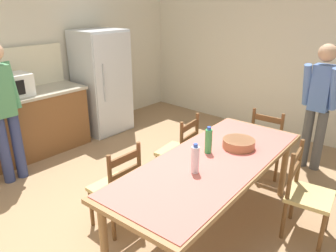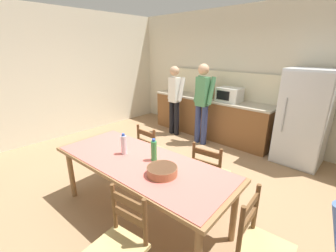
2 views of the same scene
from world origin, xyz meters
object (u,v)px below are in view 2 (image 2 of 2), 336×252
at_px(serving_bowl, 162,170).
at_px(paper_bag, 209,90).
at_px(chair_side_far_left, 153,153).
at_px(dining_table, 141,166).
at_px(person_at_sink, 175,97).
at_px(chair_side_far_right, 210,174).
at_px(bottle_off_centre, 154,150).
at_px(chair_head_end, 261,248).
at_px(refrigerator, 304,118).
at_px(chair_side_near_right, 119,246).
at_px(person_at_counter, 202,100).
at_px(microwave, 229,94).
at_px(bottle_near_centre, 124,145).

bearing_deg(serving_bowl, paper_bag, 115.85).
bearing_deg(chair_side_far_left, dining_table, 127.82).
height_order(paper_bag, person_at_sink, person_at_sink).
xyz_separation_m(chair_side_far_left, chair_side_far_right, (1.04, 0.07, 0.00)).
xyz_separation_m(bottle_off_centre, chair_head_end, (1.33, -0.03, -0.46)).
height_order(bottle_off_centre, serving_bowl, bottle_off_centre).
distance_m(paper_bag, chair_head_end, 3.83).
distance_m(refrigerator, chair_head_end, 2.90).
bearing_deg(paper_bag, bottle_off_centre, -67.86).
bearing_deg(chair_side_near_right, chair_head_end, 33.47).
height_order(chair_side_far_right, person_at_counter, person_at_counter).
distance_m(chair_head_end, person_at_sink, 3.92).
distance_m(paper_bag, serving_bowl, 3.33).
xyz_separation_m(refrigerator, chair_head_end, (0.45, -2.84, -0.42)).
bearing_deg(dining_table, chair_side_near_right, -51.84).
bearing_deg(microwave, paper_bag, -179.18).
bearing_deg(serving_bowl, chair_side_far_right, 85.51).
height_order(microwave, chair_side_near_right, microwave).
distance_m(microwave, bottle_near_centre, 2.98).
bearing_deg(bottle_near_centre, refrigerator, 66.60).
relative_size(bottle_off_centre, person_at_counter, 0.16).
distance_m(person_at_sink, person_at_counter, 0.82).
height_order(chair_head_end, chair_side_near_right, same).
bearing_deg(chair_side_far_right, chair_side_near_right, 84.96).
bearing_deg(chair_side_far_left, bottle_near_centre, 110.30).
bearing_deg(person_at_counter, chair_head_end, -135.70).
bearing_deg(paper_bag, chair_side_near_right, -66.34).
height_order(refrigerator, person_at_counter, person_at_counter).
height_order(refrigerator, chair_side_near_right, refrigerator).
height_order(chair_side_far_right, person_at_sink, person_at_sink).
xyz_separation_m(chair_side_far_right, chair_side_near_right, (0.09, -1.49, 0.00)).
distance_m(bottle_near_centre, person_at_counter, 2.52).
xyz_separation_m(microwave, bottle_off_centre, (0.61, -2.83, -0.18)).
height_order(dining_table, bottle_off_centre, bottle_off_centre).
distance_m(chair_side_far_right, person_at_sink, 2.75).
relative_size(dining_table, chair_side_far_left, 2.58).
distance_m(dining_table, bottle_near_centre, 0.35).
bearing_deg(paper_bag, serving_bowl, -64.15).
relative_size(chair_side_near_right, person_at_sink, 0.55).
bearing_deg(microwave, chair_side_near_right, -73.80).
xyz_separation_m(bottle_near_centre, person_at_counter, (-0.56, 2.45, 0.08)).
xyz_separation_m(bottle_near_centre, chair_side_near_right, (0.85, -0.69, -0.46)).
bearing_deg(bottle_near_centre, person_at_counter, 102.90).
bearing_deg(refrigerator, chair_side_far_right, -103.61).
relative_size(paper_bag, person_at_sink, 0.22).
bearing_deg(microwave, chair_side_far_right, -65.84).
bearing_deg(serving_bowl, chair_side_far_left, 142.15).
height_order(bottle_off_centre, person_at_sink, person_at_sink).
relative_size(microwave, chair_head_end, 0.55).
height_order(chair_side_far_left, chair_side_far_right, same).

